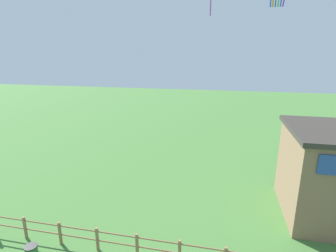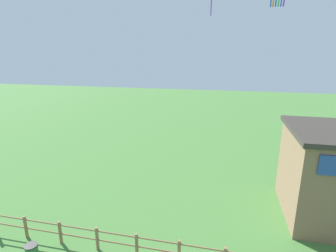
{
  "view_description": "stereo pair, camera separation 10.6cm",
  "coord_description": "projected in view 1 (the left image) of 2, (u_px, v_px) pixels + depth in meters",
  "views": [
    {
      "loc": [
        2.35,
        -1.85,
        8.49
      ],
      "look_at": [
        0.0,
        9.01,
        5.36
      ],
      "focal_mm": 28.0,
      "sensor_mm": 36.0,
      "label": 1
    },
    {
      "loc": [
        2.45,
        -1.82,
        8.49
      ],
      "look_at": [
        0.0,
        9.01,
        5.36
      ],
      "focal_mm": 28.0,
      "sensor_mm": 36.0,
      "label": 2
    }
  ],
  "objects": [
    {
      "name": "wooden_fence",
      "position": [
        158.0,
        247.0,
        10.94
      ],
      "size": [
        16.68,
        0.14,
        1.14
      ],
      "color": "olive",
      "rests_on": "ground_plane"
    }
  ]
}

